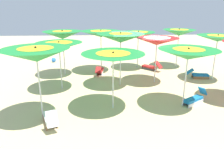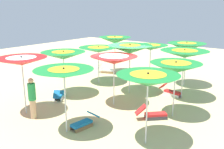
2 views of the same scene
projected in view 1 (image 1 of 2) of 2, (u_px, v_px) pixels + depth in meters
The scene contains 18 objects.
ground at pixel (138, 85), 10.58m from camera, with size 38.02×38.02×0.04m, color beige.
beach_umbrella_0 at pixel (179, 33), 13.06m from camera, with size 1.96×1.96×2.40m.
beach_umbrella_1 at pixel (138, 35), 12.78m from camera, with size 2.00×2.00×2.29m.
beach_umbrella_2 at pixel (101, 34), 12.10m from camera, with size 2.26×2.26×2.43m.
beach_umbrella_3 at pixel (62, 35), 11.33m from camera, with size 2.06×2.06×2.50m.
beach_umbrella_4 at pixel (218, 38), 10.61m from camera, with size 2.03×2.03×2.37m.
beach_umbrella_5 at pixel (157, 41), 10.25m from camera, with size 2.07×2.07×2.32m.
beach_umbrella_6 at pixel (121, 38), 9.77m from camera, with size 2.23×2.23×2.56m.
beach_umbrella_7 at pixel (59, 46), 9.40m from camera, with size 2.06×2.06×2.23m.
beach_umbrella_9 at pixel (188, 54), 7.67m from camera, with size 2.16×2.16×2.28m.
beach_umbrella_10 at pixel (113, 57), 7.50m from camera, with size 2.25×2.25×2.18m.
beach_umbrella_11 at pixel (36, 55), 6.69m from camera, with size 2.13×2.13×2.50m.
lounger_0 at pixel (199, 75), 11.40m from camera, with size 1.22×0.48×0.52m.
lounger_1 at pixel (50, 119), 6.90m from camera, with size 0.76×1.26×0.68m.
lounger_2 at pixel (100, 71), 12.14m from camera, with size 0.51×1.24×0.54m.
lounger_3 at pixel (194, 99), 8.43m from camera, with size 1.20×0.93×0.58m.
lounger_4 at pixel (151, 67), 12.89m from camera, with size 1.14×1.14×0.62m.
beach_ball at pixel (54, 60), 14.76m from camera, with size 0.32×0.32×0.32m, color #337FE5.
Camera 1 is at (1.78, 9.85, 3.66)m, focal length 34.25 mm.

